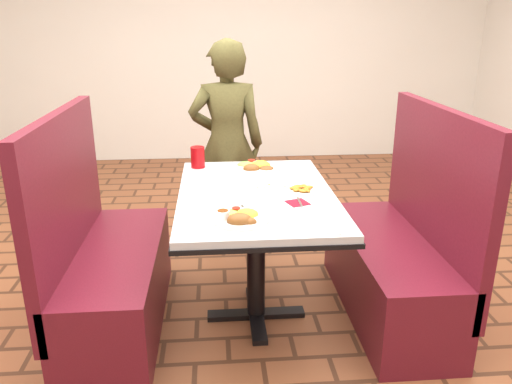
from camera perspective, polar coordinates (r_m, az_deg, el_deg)
dining_table at (r=2.63m, az=-0.00°, el=-1.98°), size 0.81×1.21×0.75m
booth_bench_left at (r=2.82m, az=-16.58°, el=-8.56°), size 0.47×1.20×1.17m
booth_bench_right at (r=2.93m, az=15.87°, el=-7.36°), size 0.47×1.20×1.17m
diner_person at (r=3.63m, az=-3.34°, el=5.41°), size 0.55×0.36×1.49m
near_dinner_plate at (r=2.22m, az=-1.85°, el=-2.63°), size 0.26×0.26×0.08m
far_dinner_plate at (r=2.99m, az=0.00°, el=3.09°), size 0.29×0.29×0.07m
plantain_plate at (r=2.61m, az=5.25°, el=0.25°), size 0.18×0.18×0.03m
maroon_napkin at (r=2.45m, az=4.77°, el=-1.23°), size 0.12×0.12×0.00m
spoon_utensil at (r=2.45m, az=5.02°, el=-1.16°), size 0.01×0.14×0.00m
red_tumbler at (r=3.04m, az=-6.67°, el=3.97°), size 0.08×0.08×0.13m
paper_napkin at (r=2.18m, az=7.60°, el=-3.88°), size 0.21×0.19×0.01m
knife_utensil at (r=2.30m, az=-1.22°, el=-2.33°), size 0.03×0.18×0.00m
fork_utensil at (r=2.26m, az=-2.50°, el=-2.77°), size 0.05×0.14×0.00m
lettuce_shreds at (r=2.66m, az=0.75°, el=0.46°), size 0.28×0.32×0.00m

